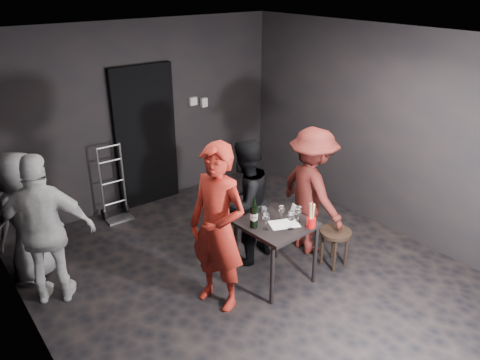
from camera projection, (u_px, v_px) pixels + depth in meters
floor at (247, 274)px, 5.54m from camera, size 4.50×5.00×0.02m
ceiling at (248, 38)px, 4.44m from camera, size 4.50×5.00×0.02m
wall_back at (142, 116)px, 6.81m from camera, size 4.50×0.04×2.70m
wall_front at (474, 282)px, 3.18m from camera, size 4.50×0.04×2.70m
wall_left at (27, 234)px, 3.75m from camera, size 0.04×5.00×2.70m
wall_right at (380, 130)px, 6.24m from camera, size 0.04×5.00×2.70m
doorway at (145, 137)px, 6.89m from camera, size 0.95×0.10×2.10m
wallbox_upper at (193, 101)px, 7.20m from camera, size 0.12×0.06×0.12m
wallbox_lower at (204, 102)px, 7.33m from camera, size 0.10×0.06×0.14m
hand_truck at (116, 205)px, 6.72m from camera, size 0.37×0.32×1.11m
tasting_table at (276, 230)px, 5.20m from camera, size 0.72×0.72×0.75m
stool at (335, 237)px, 5.57m from camera, size 0.38×0.38×0.47m
server_red at (217, 212)px, 4.64m from camera, size 0.74×0.92×2.19m
woman_black at (245, 200)px, 5.52m from camera, size 0.86×0.58×1.61m
man_maroon at (312, 187)px, 5.71m from camera, size 0.65×1.18×1.75m
bystander_cream at (44, 222)px, 4.76m from camera, size 1.22×1.00×1.89m
bystander_grey at (26, 216)px, 5.24m from camera, size 0.86×0.77×1.55m
tasting_mat at (284, 224)px, 5.11m from camera, size 0.37×0.31×0.00m
wine_glass_a at (266, 220)px, 4.97m from camera, size 0.10×0.10×0.21m
wine_glass_b at (254, 220)px, 5.00m from camera, size 0.08×0.08×0.19m
wine_glass_c at (264, 213)px, 5.17m from camera, size 0.09×0.09×0.18m
wine_glass_d at (291, 220)px, 4.98m from camera, size 0.11×0.11×0.22m
wine_glass_e at (298, 214)px, 5.12m from camera, size 0.09×0.09×0.20m
wine_glass_f at (281, 212)px, 5.18m from camera, size 0.09×0.09×0.18m
wine_bottle at (254, 216)px, 5.01m from camera, size 0.08×0.08×0.34m
breadstick_cup at (311, 216)px, 5.00m from camera, size 0.10×0.10×0.31m
reserved_card at (295, 209)px, 5.33m from camera, size 0.10×0.14×0.10m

